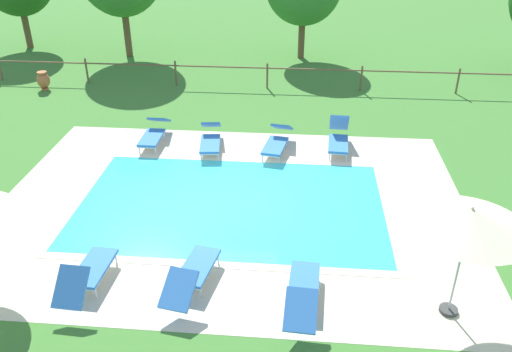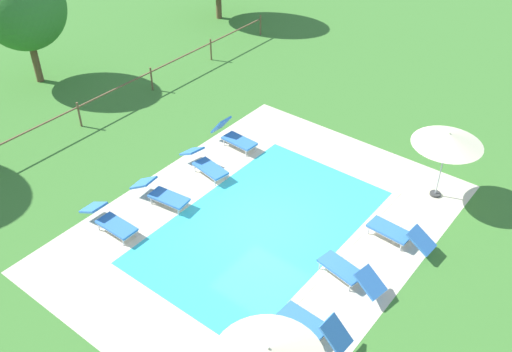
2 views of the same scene
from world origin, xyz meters
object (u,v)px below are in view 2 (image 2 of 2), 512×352
Objects in this scene: sun_lounger_south_mid at (349,272)px; tree_centre at (23,7)px; sun_lounger_south_near_corner at (234,136)px; sun_lounger_north_far at (110,221)px; sun_lounger_north_near_steps at (205,164)px; patio_umbrella_open_foreground at (448,139)px; sun_lounger_north_mid at (399,233)px; sun_lounger_south_far at (161,194)px; sun_lounger_north_end at (313,325)px.

tree_centre reaches higher than sun_lounger_south_mid.
sun_lounger_south_near_corner is 0.89× the size of sun_lounger_south_mid.
tree_centre is (4.63, 10.17, 3.00)m from sun_lounger_north_far.
patio_umbrella_open_foreground is at bearing -61.45° from sun_lounger_north_near_steps.
patio_umbrella_open_foreground is (3.73, -6.86, 1.83)m from sun_lounger_north_near_steps.
sun_lounger_south_near_corner reaches higher than sun_lounger_north_mid.
patio_umbrella_open_foreground is at bearing -49.48° from sun_lounger_south_far.
sun_lounger_north_far is 7.08m from sun_lounger_north_end.
sun_lounger_north_end is 0.38× the size of tree_centre.
tree_centre is (0.62, 10.44, 2.99)m from sun_lounger_north_near_steps.
sun_lounger_south_far is at bearing 113.41° from sun_lounger_north_mid.
sun_lounger_south_near_corner is at bearing -82.68° from tree_centre.
sun_lounger_south_far is (-0.72, 6.55, -0.00)m from sun_lounger_south_mid.
sun_lounger_south_far is at bearing 130.52° from patio_umbrella_open_foreground.
sun_lounger_south_mid is at bearing 171.39° from sun_lounger_north_mid.
sun_lounger_south_near_corner is 10.65m from tree_centre.
sun_lounger_north_near_steps is 1.03× the size of sun_lounger_north_far.
sun_lounger_north_near_steps is 8.02m from patio_umbrella_open_foreground.
tree_centre is at bearing 75.39° from sun_lounger_south_far.
sun_lounger_south_near_corner is (5.46, 7.09, 0.01)m from sun_lounger_north_end.
sun_lounger_north_mid is 1.10× the size of sun_lounger_south_near_corner.
sun_lounger_north_end reaches higher than sun_lounger_north_far.
sun_lounger_south_mid is at bearing 5.96° from sun_lounger_north_end.
sun_lounger_south_mid is 0.41× the size of tree_centre.
tree_centre is at bearing 86.62° from sun_lounger_north_near_steps.
tree_centre reaches higher than sun_lounger_north_mid.
sun_lounger_south_far is at bearing -8.68° from sun_lounger_north_far.
sun_lounger_south_mid is (-1.39, -6.57, 0.00)m from sun_lounger_north_near_steps.
sun_lounger_north_mid is 0.99× the size of sun_lounger_south_far.
sun_lounger_north_mid is 3.39m from patio_umbrella_open_foreground.
sun_lounger_north_far is 0.85× the size of patio_umbrella_open_foreground.
sun_lounger_north_end is 17.97m from tree_centre.
sun_lounger_south_far is (1.43, 6.77, -0.02)m from sun_lounger_north_end.
sun_lounger_north_mid is 7.51m from sun_lounger_south_far.
sun_lounger_north_end is at bearing -174.04° from sun_lounger_south_mid.
patio_umbrella_open_foreground is (5.84, -6.83, 1.83)m from sun_lounger_south_far.
tree_centre reaches higher than sun_lounger_north_near_steps.
sun_lounger_north_far is at bearing 171.32° from sun_lounger_south_far.
sun_lounger_north_far is 11.57m from tree_centre.
sun_lounger_north_near_steps is 1.02× the size of sun_lounger_north_mid.
sun_lounger_south_near_corner is at bearing 52.40° from sun_lounger_north_end.
sun_lounger_north_near_steps is 1.00× the size of sun_lounger_south_mid.
tree_centre is at bearing 76.45° from sun_lounger_north_end.
sun_lounger_south_far is 0.86× the size of patio_umbrella_open_foreground.
sun_lounger_north_near_steps is 0.41× the size of tree_centre.
sun_lounger_north_mid is at bearing -55.78° from sun_lounger_north_far.
patio_umbrella_open_foreground is at bearing 1.14° from sun_lounger_north_mid.
sun_lounger_north_end is at bearing -117.49° from sun_lounger_north_near_steps.
sun_lounger_north_end is 7.49m from patio_umbrella_open_foreground.
sun_lounger_south_mid is 17.38m from tree_centre.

